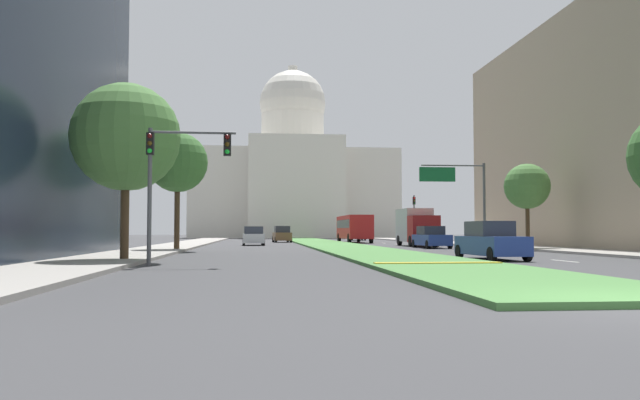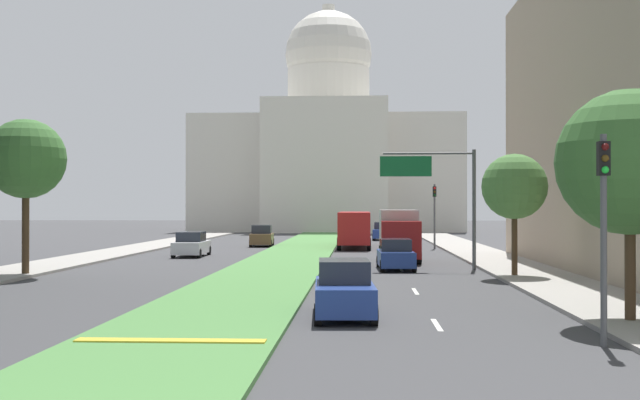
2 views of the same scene
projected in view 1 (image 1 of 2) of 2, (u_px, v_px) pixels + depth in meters
The scene contains 20 objects.
ground_plane at pixel (322, 243), 64.54m from camera, with size 260.00×260.00×0.00m, color #3D3D3F.
grass_median at pixel (327, 244), 59.16m from camera, with size 5.19×97.55×0.14m, color #4C8442.
median_curb_nose at pixel (438, 263), 22.93m from camera, with size 4.67×0.50×0.04m, color gold.
lane_dashes_right at pixel (405, 245), 57.45m from camera, with size 0.16×63.03×0.01m.
sidewalk_left at pixel (178, 246), 52.48m from camera, with size 4.00×97.55×0.15m, color #9E9991.
sidewalk_right at pixel (483, 245), 55.05m from camera, with size 4.00×97.55×0.15m, color #9E9991.
capitol_building at pixel (293, 180), 118.06m from camera, with size 36.82×25.79×32.49m.
traffic_light_near_left at pixel (173, 165), 23.83m from camera, with size 3.34×0.35×5.20m.
traffic_light_far_right at pixel (414, 212), 69.23m from camera, with size 0.28×0.35×5.20m.
overhead_guide_sign at pixel (460, 187), 48.22m from camera, with size 5.19×0.20×6.50m.
street_tree_left_near at pixel (126, 137), 26.69m from camera, with size 4.56×4.56×7.56m.
street_tree_left_mid at pixel (178, 163), 40.91m from camera, with size 3.89×3.89×7.70m.
street_tree_right_mid at pixel (527, 187), 43.58m from camera, with size 3.13×3.13×5.95m.
sedan_lead_stopped at pixel (491, 242), 28.93m from camera, with size 2.04×4.75×1.76m.
sedan_midblock at pixel (431, 238), 47.60m from camera, with size 2.00×4.52×1.66m.
sedan_distant at pixel (254, 236), 56.81m from camera, with size 2.02×4.70×1.69m.
sedan_far_horizon at pixel (282, 235), 71.01m from camera, with size 2.12×4.43×1.83m.
sedan_very_far at pixel (357, 234), 85.38m from camera, with size 2.22×4.80×1.81m.
box_truck_delivery at pixel (416, 226), 54.00m from camera, with size 2.40×6.40×3.20m.
city_bus at pixel (354, 227), 70.02m from camera, with size 2.62×11.00×2.95m.
Camera 1 is at (-6.53, -10.15, 1.33)m, focal length 35.49 mm.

